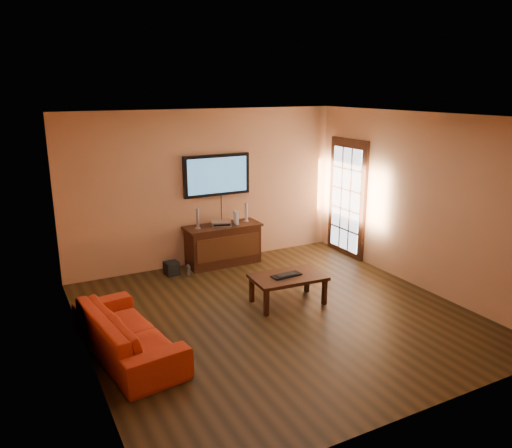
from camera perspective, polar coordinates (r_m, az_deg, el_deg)
ground_plane at (r=7.03m, az=2.38°, el=-10.32°), size 5.00×5.00×0.00m
room_walls at (r=7.02m, az=-0.02°, el=4.20°), size 5.00×5.00×5.00m
french_door at (r=9.35m, az=10.35°, el=2.79°), size 0.07×1.02×2.22m
media_console at (r=8.84m, az=-3.78°, el=-2.35°), size 1.35×0.52×0.72m
television at (r=8.74m, az=-4.50°, el=5.59°), size 1.22×0.08×0.72m
coffee_table at (r=7.26m, az=3.68°, el=-6.31°), size 1.08×0.69×0.43m
sofa at (r=6.13m, az=-14.56°, el=-11.07°), size 0.81×1.95×0.74m
speaker_left at (r=8.52m, az=-6.69°, el=0.54°), size 0.10×0.10×0.36m
speaker_right at (r=8.93m, az=-1.14°, el=1.27°), size 0.09×0.09×0.34m
av_receiver at (r=8.71m, az=-3.98°, el=0.07°), size 0.39×0.34×0.08m
game_console at (r=8.78m, az=-2.28°, el=0.73°), size 0.07×0.17×0.23m
subwoofer at (r=8.52m, az=-9.62°, el=-5.01°), size 0.24×0.24×0.22m
bottle at (r=8.39m, az=-7.74°, el=-5.33°), size 0.08×0.08×0.22m
keyboard at (r=7.22m, az=3.49°, el=-5.86°), size 0.45×0.19×0.03m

